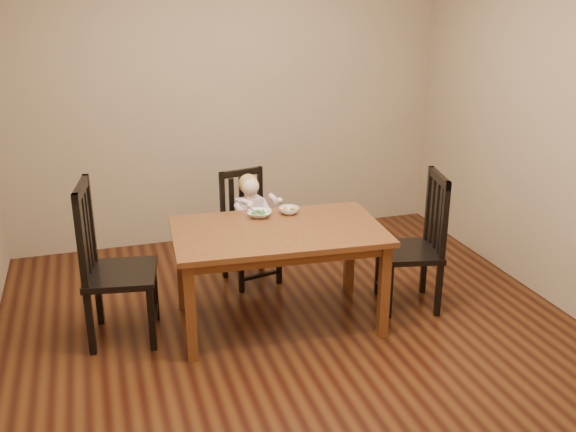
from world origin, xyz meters
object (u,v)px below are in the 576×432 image
object	(u,v)px
toddler	(251,217)
bowl_peas	(260,214)
dining_table	(278,240)
bowl_veg	(289,210)
chair_right	(417,244)
chair_child	(248,229)
chair_left	(111,266)

from	to	relation	value
toddler	bowl_peas	bearing A→B (deg)	72.31
dining_table	bowl_veg	size ratio (longest dim) A/B	10.15
bowl_peas	bowl_veg	xyz separation A→B (m)	(0.22, 0.00, 0.00)
chair_right	chair_child	bearing A→B (deg)	65.40
chair_left	dining_table	bearing A→B (deg)	92.49
chair_child	toddler	xyz separation A→B (m)	(0.01, -0.04, 0.12)
chair_right	bowl_peas	xyz separation A→B (m)	(-1.10, 0.32, 0.25)
chair_left	chair_right	size ratio (longest dim) A/B	1.08
chair_right	toddler	xyz separation A→B (m)	(-1.06, 0.77, 0.06)
chair_left	bowl_peas	world-z (taller)	chair_left
dining_table	toddler	distance (m)	0.72
chair_left	toddler	bearing A→B (deg)	127.41
bowl_peas	chair_child	bearing A→B (deg)	85.88
chair_child	chair_left	size ratio (longest dim) A/B	0.82
chair_right	dining_table	bearing A→B (deg)	100.05
chair_child	bowl_peas	distance (m)	0.58
dining_table	chair_child	world-z (taller)	chair_child
bowl_veg	toddler	bearing A→B (deg)	111.46
dining_table	chair_left	size ratio (longest dim) A/B	1.34
dining_table	chair_left	world-z (taller)	chair_left
chair_left	toddler	world-z (taller)	chair_left
dining_table	bowl_veg	distance (m)	0.33
chair_child	bowl_veg	xyz separation A→B (m)	(0.19, -0.49, 0.31)
chair_child	toddler	distance (m)	0.13
chair_child	bowl_peas	xyz separation A→B (m)	(-0.04, -0.49, 0.30)
dining_table	chair_right	world-z (taller)	chair_right
bowl_veg	chair_right	bearing A→B (deg)	-19.96
chair_right	bowl_veg	xyz separation A→B (m)	(-0.88, 0.32, 0.25)
chair_left	chair_right	distance (m)	2.16
dining_table	chair_right	xyz separation A→B (m)	(1.04, -0.05, -0.14)
toddler	bowl_veg	world-z (taller)	toddler
chair_left	bowl_peas	size ratio (longest dim) A/B	6.42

